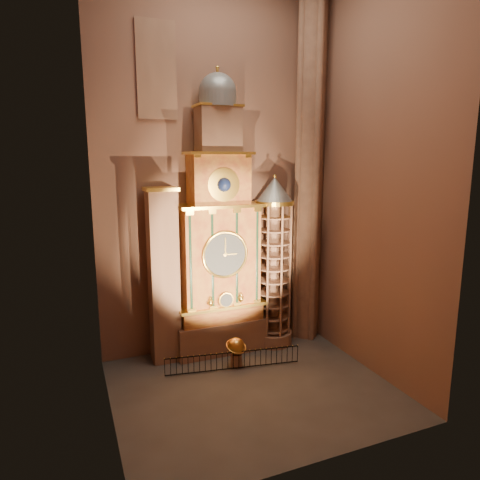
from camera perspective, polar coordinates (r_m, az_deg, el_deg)
name	(u,v)px	position (r m, az deg, el deg)	size (l,w,h in m)	color
floor	(252,388)	(23.53, 1.67, -19.16)	(14.00, 14.00, 0.00)	#383330
wall_back	(213,171)	(25.98, -3.65, 9.14)	(22.00, 22.00, 0.00)	#865C48
wall_left	(98,177)	(18.66, -18.38, 7.96)	(22.00, 22.00, 0.00)	#865C48
wall_right	(374,173)	(24.12, 17.37, 8.54)	(22.00, 22.00, 0.00)	#865C48
astronomical_clock	(219,245)	(25.50, -2.78, -0.67)	(5.60, 2.41, 16.70)	#8C634C
portrait_tower	(164,276)	(24.98, -10.16, -4.69)	(1.80, 1.60, 10.20)	#8C634C
stair_turret	(273,264)	(26.92, 4.48, -3.15)	(2.50, 2.50, 10.80)	#8C634C
gothic_pier	(309,171)	(27.67, 9.25, 9.12)	(2.04, 2.04, 22.00)	#8C634C
stained_glass_window	(156,70)	(25.49, -11.08, 21.36)	(2.20, 0.14, 5.20)	navy
celestial_globe	(236,350)	(25.17, -0.51, -14.40)	(1.43, 1.38, 1.72)	#8C634C
iron_railing	(233,361)	(25.02, -0.89, -15.77)	(7.56, 1.31, 1.02)	black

